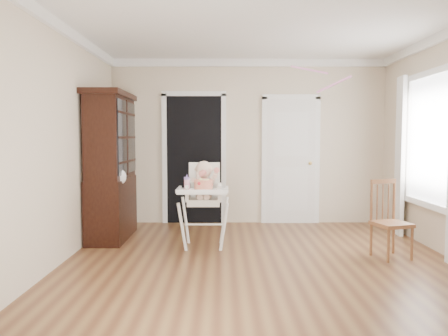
{
  "coord_description": "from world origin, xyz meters",
  "views": [
    {
      "loc": [
        -0.43,
        -4.74,
        1.42
      ],
      "look_at": [
        -0.41,
        0.78,
        1.04
      ],
      "focal_mm": 35.0,
      "sensor_mm": 36.0,
      "label": 1
    }
  ],
  "objects_px": {
    "cake": "(203,185)",
    "sippy_cup": "(187,182)",
    "dining_chair": "(390,221)",
    "china_cabinet": "(111,166)",
    "high_chair": "(204,194)"
  },
  "relations": [
    {
      "from": "cake",
      "to": "sippy_cup",
      "type": "distance_m",
      "value": 0.29
    },
    {
      "from": "cake",
      "to": "dining_chair",
      "type": "xyz_separation_m",
      "value": [
        2.22,
        -0.2,
        -0.41
      ]
    },
    {
      "from": "cake",
      "to": "china_cabinet",
      "type": "bearing_deg",
      "value": 149.19
    },
    {
      "from": "high_chair",
      "to": "china_cabinet",
      "type": "height_order",
      "value": "china_cabinet"
    },
    {
      "from": "high_chair",
      "to": "china_cabinet",
      "type": "xyz_separation_m",
      "value": [
        -1.31,
        0.49,
        0.34
      ]
    },
    {
      "from": "sippy_cup",
      "to": "china_cabinet",
      "type": "height_order",
      "value": "china_cabinet"
    },
    {
      "from": "cake",
      "to": "dining_chair",
      "type": "relative_size",
      "value": 0.31
    },
    {
      "from": "china_cabinet",
      "to": "dining_chair",
      "type": "distance_m",
      "value": 3.72
    },
    {
      "from": "cake",
      "to": "sippy_cup",
      "type": "bearing_deg",
      "value": 139.41
    },
    {
      "from": "high_chair",
      "to": "sippy_cup",
      "type": "bearing_deg",
      "value": -150.74
    },
    {
      "from": "china_cabinet",
      "to": "cake",
      "type": "bearing_deg",
      "value": -30.81
    },
    {
      "from": "sippy_cup",
      "to": "dining_chair",
      "type": "distance_m",
      "value": 2.5
    },
    {
      "from": "cake",
      "to": "dining_chair",
      "type": "distance_m",
      "value": 2.27
    },
    {
      "from": "cake",
      "to": "china_cabinet",
      "type": "distance_m",
      "value": 1.55
    },
    {
      "from": "high_chair",
      "to": "dining_chair",
      "type": "height_order",
      "value": "high_chair"
    }
  ]
}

